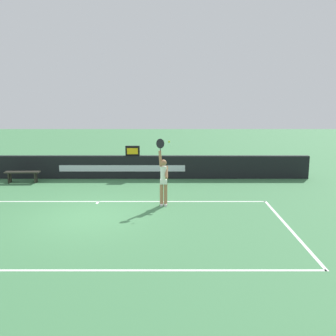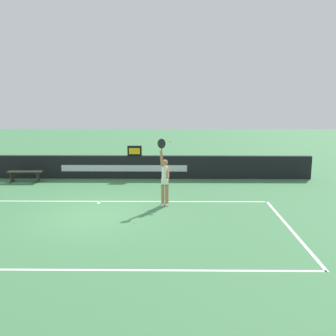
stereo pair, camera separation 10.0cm
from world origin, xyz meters
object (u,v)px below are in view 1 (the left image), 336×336
(tennis_ball, at_px, (170,142))
(courtside_bench_near, at_px, (24,174))
(speed_display, at_px, (134,151))
(tennis_player, at_px, (165,178))

(tennis_ball, bearing_deg, courtside_bench_near, 150.86)
(tennis_ball, relative_size, courtside_bench_near, 0.04)
(speed_display, height_order, courtside_bench_near, speed_display)
(tennis_player, relative_size, courtside_bench_near, 1.57)
(speed_display, height_order, tennis_player, tennis_player)
(speed_display, bearing_deg, tennis_ball, -69.66)
(speed_display, relative_size, courtside_bench_near, 0.42)
(tennis_player, bearing_deg, courtside_bench_near, 150.64)
(tennis_ball, xyz_separation_m, courtside_bench_near, (-6.49, 3.62, -1.91))
(tennis_player, distance_m, tennis_ball, 1.32)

